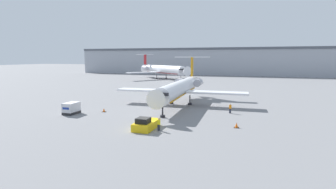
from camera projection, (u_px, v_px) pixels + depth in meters
ground_plane at (145, 129)px, 35.59m from camera, size 600.00×600.00×0.00m
terminal_building at (229, 61)px, 147.37m from camera, size 180.00×16.80×15.13m
airplane_main at (180, 88)px, 53.57m from camera, size 27.16×29.86×9.91m
pushback_tug at (146, 124)px, 35.80m from camera, size 2.38×4.80×1.74m
luggage_cart at (71, 108)px, 45.20m from camera, size 1.84×2.86×2.00m
worker_near_tug at (159, 124)px, 34.91m from camera, size 0.40×0.24×1.71m
worker_by_wing at (230, 108)px, 45.82m from camera, size 0.40×0.24×1.68m
traffic_cone_left at (104, 110)px, 47.09m from camera, size 0.64×0.64×0.64m
traffic_cone_right at (237, 125)px, 36.39m from camera, size 0.69×0.69×0.73m
airplane_parked_far_left at (163, 70)px, 119.18m from camera, size 31.31×30.40×11.33m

